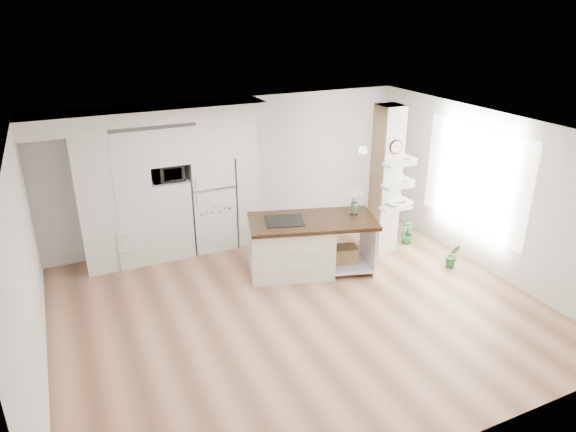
% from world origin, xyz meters
% --- Properties ---
extents(floor, '(7.00, 6.00, 0.01)m').
position_xyz_m(floor, '(0.00, 0.00, 0.00)').
color(floor, tan).
rests_on(floor, ground).
extents(room, '(7.04, 6.04, 2.72)m').
position_xyz_m(room, '(0.00, 0.00, 1.86)').
color(room, white).
rests_on(room, ground).
extents(cabinet_wall, '(4.00, 0.71, 2.70)m').
position_xyz_m(cabinet_wall, '(-1.45, 2.67, 1.51)').
color(cabinet_wall, silver).
rests_on(cabinet_wall, floor).
extents(refrigerator, '(0.78, 0.69, 1.75)m').
position_xyz_m(refrigerator, '(-0.53, 2.68, 0.88)').
color(refrigerator, white).
rests_on(refrigerator, floor).
extents(column, '(0.69, 0.90, 2.70)m').
position_xyz_m(column, '(2.38, 1.13, 1.35)').
color(column, silver).
rests_on(column, floor).
extents(window, '(0.00, 2.40, 2.40)m').
position_xyz_m(window, '(3.48, 0.30, 1.50)').
color(window, white).
rests_on(window, room).
extents(pendant_light, '(0.12, 0.12, 0.10)m').
position_xyz_m(pendant_light, '(1.70, 0.15, 2.12)').
color(pendant_light, white).
rests_on(pendant_light, room).
extents(kitchen_island, '(2.31, 1.56, 1.52)m').
position_xyz_m(kitchen_island, '(0.50, 1.08, 0.49)').
color(kitchen_island, silver).
rests_on(kitchen_island, floor).
extents(bookshelf, '(0.62, 0.39, 0.70)m').
position_xyz_m(bookshelf, '(-1.97, 2.50, 0.31)').
color(bookshelf, silver).
rests_on(bookshelf, floor).
extents(floor_plant_a, '(0.31, 0.28, 0.46)m').
position_xyz_m(floor_plant_a, '(3.00, 0.06, 0.23)').
color(floor_plant_a, '#2A692E').
rests_on(floor_plant_a, floor).
extents(floor_plant_b, '(0.25, 0.25, 0.43)m').
position_xyz_m(floor_plant_b, '(2.89, 1.20, 0.22)').
color(floor_plant_b, '#2A692E').
rests_on(floor_plant_b, floor).
extents(microwave, '(0.54, 0.37, 0.30)m').
position_xyz_m(microwave, '(-1.27, 2.62, 1.57)').
color(microwave, '#2D2D2D').
rests_on(microwave, cabinet_wall).
extents(shelf_plant, '(0.27, 0.23, 0.30)m').
position_xyz_m(shelf_plant, '(2.63, 1.30, 1.52)').
color(shelf_plant, '#2A692E').
rests_on(shelf_plant, column).
extents(decor_bowl, '(0.22, 0.22, 0.05)m').
position_xyz_m(decor_bowl, '(2.30, 0.90, 1.00)').
color(decor_bowl, white).
rests_on(decor_bowl, column).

